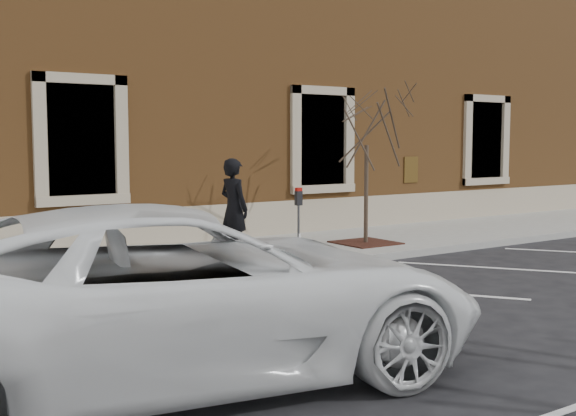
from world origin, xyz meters
TOP-DOWN VIEW (x-y plane):
  - ground at (0.00, 0.00)m, footprint 120.00×120.00m
  - sidewalk_near at (0.00, 1.75)m, footprint 40.00×3.50m
  - curb_near at (0.00, -0.05)m, footprint 40.00×0.12m
  - parking_stripes at (0.00, -2.20)m, footprint 28.00×4.40m
  - building_civic at (0.00, 7.74)m, footprint 40.00×8.62m
  - man at (-0.91, 1.08)m, footprint 0.56×0.76m
  - parking_meter at (-0.00, 0.24)m, footprint 0.12×0.09m
  - tree_grate at (2.46, 1.19)m, footprint 1.21×1.21m
  - sapling at (2.46, 1.19)m, footprint 2.33×2.33m
  - white_truck at (-4.68, -4.27)m, footprint 6.72×3.92m

SIDE VIEW (x-z plane):
  - ground at x=0.00m, z-range 0.00..0.00m
  - parking_stripes at x=0.00m, z-range 0.00..0.01m
  - sidewalk_near at x=0.00m, z-range 0.00..0.15m
  - curb_near at x=0.00m, z-range 0.00..0.15m
  - tree_grate at x=2.46m, z-range 0.15..0.18m
  - white_truck at x=-4.68m, z-range 0.00..1.76m
  - parking_meter at x=0.00m, z-range 0.41..1.77m
  - man at x=-0.91m, z-range 0.15..2.05m
  - sapling at x=2.46m, z-range 0.92..4.81m
  - building_civic at x=0.00m, z-range 0.00..8.00m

